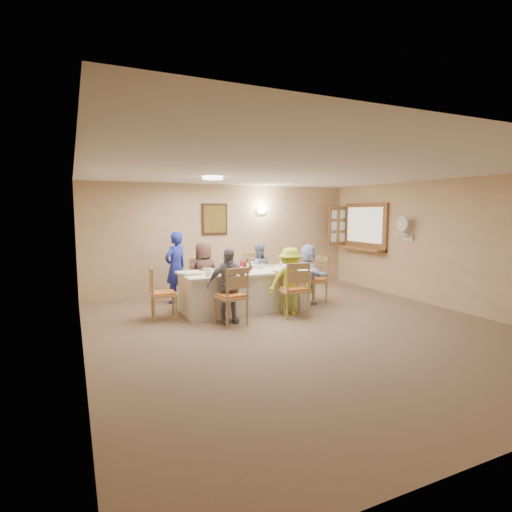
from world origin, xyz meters
name	(u,v)px	position (x,y,z in m)	size (l,w,h in m)	color
ground	(304,329)	(0.00, 0.00, 0.00)	(7.00, 7.00, 0.00)	brown
room_walls	(305,235)	(0.00, 0.00, 1.51)	(7.00, 7.00, 7.00)	tan
wall_picture	(215,219)	(-0.30, 3.46, 1.70)	(0.62, 0.05, 0.72)	#392214
wall_sconce	(262,210)	(0.90, 3.44, 1.90)	(0.26, 0.09, 0.18)	white
ceiling_light	(213,178)	(-1.00, 1.50, 2.47)	(0.36, 0.36, 0.05)	white
serving_hatch	(365,227)	(3.21, 2.40, 1.50)	(0.06, 1.50, 1.15)	brown
hatch_sill	(361,248)	(3.09, 2.40, 0.97)	(0.30, 1.50, 0.05)	brown
shutter_door	(338,226)	(2.95, 3.16, 1.50)	(0.55, 0.04, 1.00)	brown
fan_shelf	(404,234)	(3.13, 1.05, 1.40)	(0.22, 0.36, 0.03)	white
desk_fan	(404,227)	(3.10, 1.05, 1.55)	(0.30, 0.30, 0.28)	#A5A5A8
dining_table	(245,290)	(-0.36, 1.56, 0.38)	(2.46, 1.04, 0.76)	white
chair_back_left	(202,282)	(-0.96, 2.36, 0.47)	(0.45, 0.45, 0.93)	tan
chair_back_right	(256,276)	(0.24, 2.36, 0.50)	(0.48, 0.48, 0.99)	tan
chair_front_left	(231,295)	(-0.96, 0.76, 0.49)	(0.47, 0.47, 0.99)	tan
chair_front_right	(293,289)	(0.24, 0.76, 0.50)	(0.48, 0.48, 1.00)	tan
chair_left_end	(164,293)	(-1.91, 1.56, 0.47)	(0.45, 0.45, 0.93)	tan
chair_right_end	(314,279)	(1.19, 1.56, 0.48)	(0.46, 0.46, 0.95)	tan
diner_back_left	(204,274)	(-0.96, 2.24, 0.64)	(0.68, 0.49, 1.29)	brown
diner_back_right	(258,272)	(0.24, 2.24, 0.61)	(0.67, 0.56, 1.22)	#818EAA
diner_front_left	(228,285)	(-0.96, 0.88, 0.64)	(0.77, 0.36, 1.28)	gray
diner_front_right	(290,281)	(0.24, 0.88, 0.62)	(0.87, 0.61, 1.24)	#CAE131
diner_right_end	(308,274)	(1.06, 1.56, 0.61)	(0.54, 1.17, 1.22)	silver
caregiver	(176,267)	(-1.41, 2.71, 0.74)	(0.64, 0.57, 1.47)	#2232B0
placemat_fl	(223,276)	(-0.96, 1.14, 0.76)	(0.35, 0.26, 0.01)	#472B19
plate_fl	(223,275)	(-0.96, 1.14, 0.77)	(0.25, 0.25, 0.02)	white
napkin_fl	(234,275)	(-0.78, 1.09, 0.77)	(0.14, 0.14, 0.01)	gold
placemat_fr	(283,272)	(0.24, 1.14, 0.76)	(0.35, 0.26, 0.01)	#472B19
plate_fr	(283,271)	(0.24, 1.14, 0.77)	(0.24, 0.24, 0.02)	white
napkin_fr	(293,271)	(0.42, 1.09, 0.77)	(0.14, 0.14, 0.01)	gold
placemat_bl	(208,270)	(-0.96, 1.98, 0.76)	(0.33, 0.24, 0.01)	#472B19
plate_bl	(208,269)	(-0.96, 1.98, 0.77)	(0.24, 0.24, 0.02)	white
napkin_bl	(218,269)	(-0.78, 1.93, 0.77)	(0.14, 0.14, 0.01)	gold
placemat_br	(264,266)	(0.24, 1.98, 0.76)	(0.35, 0.26, 0.01)	#472B19
plate_br	(264,265)	(0.24, 1.98, 0.77)	(0.23, 0.23, 0.01)	white
napkin_br	(273,265)	(0.42, 1.93, 0.77)	(0.15, 0.15, 0.01)	gold
placemat_le	(188,274)	(-1.46, 1.56, 0.76)	(0.34, 0.25, 0.01)	#472B19
plate_le	(188,274)	(-1.46, 1.56, 0.77)	(0.24, 0.24, 0.01)	white
napkin_le	(199,274)	(-1.28, 1.51, 0.77)	(0.13, 0.13, 0.01)	gold
placemat_re	(296,267)	(0.76, 1.56, 0.76)	(0.37, 0.28, 0.01)	#472B19
plate_re	(296,267)	(0.76, 1.56, 0.77)	(0.23, 0.23, 0.01)	white
napkin_re	(305,266)	(0.94, 1.51, 0.77)	(0.13, 0.13, 0.01)	gold
teacup_a	(208,274)	(-1.19, 1.24, 0.81)	(0.14, 0.14, 0.09)	white
teacup_b	(252,264)	(0.04, 2.12, 0.81)	(0.11, 0.11, 0.09)	white
bowl_a	(236,272)	(-0.64, 1.32, 0.79)	(0.25, 0.25, 0.06)	white
bowl_b	(255,266)	(-0.01, 1.84, 0.79)	(0.19, 0.19, 0.06)	white
condiment_ketchup	(242,265)	(-0.42, 1.56, 0.88)	(0.12, 0.12, 0.23)	red
condiment_brown	(247,264)	(-0.29, 1.61, 0.87)	(0.12, 0.12, 0.22)	#412A11
condiment_malt	(249,266)	(-0.27, 1.55, 0.85)	(0.17, 0.17, 0.17)	#412A11
drinking_glass	(237,268)	(-0.51, 1.61, 0.82)	(0.07, 0.07, 0.10)	silver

